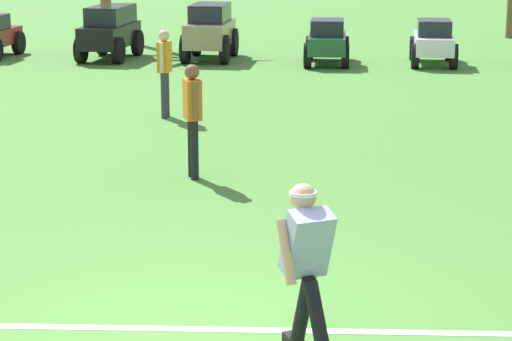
% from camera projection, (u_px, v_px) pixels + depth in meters
% --- Properties ---
extents(ground_plane, '(80.00, 80.00, 0.00)m').
position_uv_depth(ground_plane, '(182.00, 333.00, 8.48)').
color(ground_plane, '#4D8B39').
extents(field_line_paint, '(23.92, 2.43, 0.01)m').
position_uv_depth(field_line_paint, '(184.00, 329.00, 8.56)').
color(field_line_paint, white).
rests_on(field_line_paint, ground_plane).
extents(frisbee_thrower, '(0.56, 1.07, 1.43)m').
position_uv_depth(frisbee_thrower, '(307.00, 264.00, 7.78)').
color(frisbee_thrower, black).
rests_on(frisbee_thrower, ground_plane).
extents(frisbee_in_flight, '(0.36, 0.36, 0.06)m').
position_uv_depth(frisbee_in_flight, '(300.00, 253.00, 8.39)').
color(frisbee_in_flight, white).
extents(teammate_near_sideline, '(0.32, 0.48, 1.56)m').
position_uv_depth(teammate_near_sideline, '(193.00, 110.00, 13.40)').
color(teammate_near_sideline, black).
rests_on(teammate_near_sideline, ground_plane).
extents(teammate_midfield, '(0.20, 0.49, 1.56)m').
position_uv_depth(teammate_midfield, '(165.00, 65.00, 17.62)').
color(teammate_midfield, '#33333D').
rests_on(teammate_midfield, ground_plane).
extents(parked_car_slot_b, '(1.22, 2.43, 1.34)m').
position_uv_depth(parked_car_slot_b, '(110.00, 31.00, 25.31)').
color(parked_car_slot_b, black).
rests_on(parked_car_slot_b, ground_plane).
extents(parked_car_slot_c, '(1.19, 2.36, 1.40)m').
position_uv_depth(parked_car_slot_c, '(210.00, 30.00, 25.18)').
color(parked_car_slot_c, '#998466').
rests_on(parked_car_slot_c, ground_plane).
extents(parked_car_slot_d, '(1.19, 2.25, 1.10)m').
position_uv_depth(parked_car_slot_d, '(327.00, 41.00, 24.44)').
color(parked_car_slot_d, '#235133').
rests_on(parked_car_slot_d, ground_plane).
extents(parked_car_slot_e, '(1.11, 2.21, 1.10)m').
position_uv_depth(parked_car_slot_e, '(433.00, 41.00, 24.36)').
color(parked_car_slot_e, silver).
rests_on(parked_car_slot_e, ground_plane).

